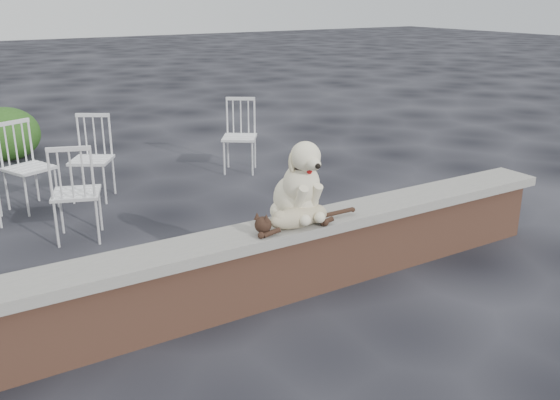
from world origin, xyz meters
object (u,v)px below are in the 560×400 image
chair_a (29,167)px  chair_c (76,191)px  cat (298,216)px  chair_d (239,136)px  dog (296,179)px  chair_b (91,158)px

chair_a → chair_c: bearing=-102.5°
cat → chair_d: 3.56m
dog → chair_d: size_ratio=0.68×
chair_b → chair_a: (-0.65, 0.02, 0.00)m
dog → chair_d: 3.42m
cat → chair_c: bearing=121.6°
dog → chair_a: dog is taller
chair_c → chair_a: same height
chair_c → chair_b: size_ratio=1.00×
chair_c → chair_d: 2.68m
chair_b → dog: bearing=-43.9°
chair_c → chair_a: 1.15m
dog → chair_c: size_ratio=0.68×
chair_d → dog: bearing=-76.2°
chair_a → cat: bearing=-90.9°
dog → chair_d: bearing=73.0°
chair_d → cat: bearing=-76.5°
cat → chair_b: (-0.65, 3.19, -0.20)m
dog → chair_c: bearing=125.2°
dog → chair_b: 3.16m
chair_b → chair_c: bearing=-79.0°
chair_c → chair_d: same height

